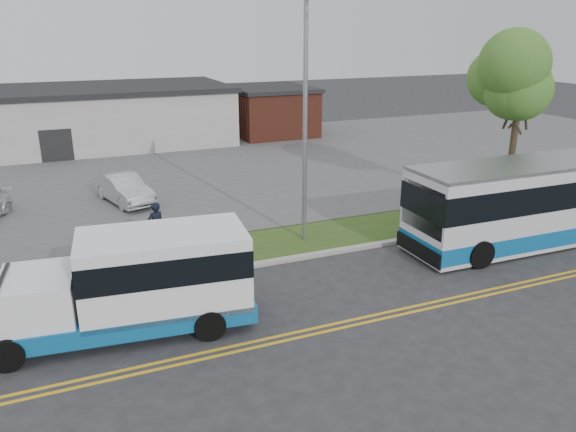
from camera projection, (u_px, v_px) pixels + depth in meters
name	position (u px, v px, depth m)	size (l,w,h in m)	color
ground	(260.00, 279.00, 19.92)	(140.00, 140.00, 0.00)	#28282B
lane_line_north	(305.00, 330.00, 16.56)	(70.00, 0.12, 0.01)	gold
lane_line_south	(309.00, 335.00, 16.30)	(70.00, 0.12, 0.01)	gold
curb	(249.00, 266.00, 20.86)	(80.00, 0.30, 0.15)	#9E9B93
verge	(235.00, 250.00, 22.44)	(80.00, 3.30, 0.10)	#2E4617
parking_lot	(165.00, 170.00, 34.74)	(80.00, 25.00, 0.10)	#4C4C4F
commercial_building	(53.00, 119.00, 40.56)	(25.40, 10.40, 4.35)	#9E9E99
brick_wing	(270.00, 111.00, 45.84)	(6.30, 7.30, 3.90)	brown
tree_east	(522.00, 80.00, 25.71)	(5.20, 5.20, 8.33)	#33251C
streetlight_near	(306.00, 116.00, 21.73)	(0.35, 1.53, 9.50)	gray
shuttle_bus	(138.00, 280.00, 16.16)	(7.93, 3.29, 2.96)	#0D5793
transit_bus	(546.00, 200.00, 23.06)	(12.42, 3.13, 3.44)	silver
pedestrian	(156.00, 226.00, 22.02)	(0.71, 0.47, 1.95)	black
parked_car_a	(124.00, 189.00, 28.03)	(1.51, 4.34, 1.43)	#B2B4BA
grocery_bag_left	(151.00, 249.00, 21.95)	(0.32, 0.32, 0.32)	white
grocery_bag_right	(164.00, 242.00, 22.61)	(0.32, 0.32, 0.32)	white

